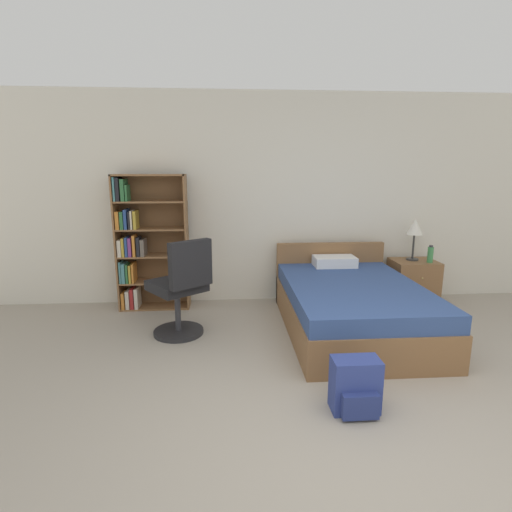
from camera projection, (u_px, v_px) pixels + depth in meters
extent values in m
plane|color=#A39989|center=(388.00, 482.00, 2.18)|extent=(14.00, 14.00, 0.00)
cube|color=silver|center=(295.00, 199.00, 5.05)|extent=(9.00, 0.06, 2.60)
cube|color=brown|center=(118.00, 243.00, 4.75)|extent=(0.02, 0.30, 1.62)
cube|color=brown|center=(187.00, 243.00, 4.81)|extent=(0.02, 0.30, 1.62)
cube|color=brown|center=(155.00, 241.00, 4.92)|extent=(0.84, 0.01, 1.62)
cube|color=brown|center=(156.00, 306.00, 4.95)|extent=(0.80, 0.28, 0.02)
cube|color=orange|center=(124.00, 300.00, 4.85)|extent=(0.04, 0.18, 0.20)
cube|color=beige|center=(129.00, 299.00, 4.87)|extent=(0.04, 0.20, 0.22)
cube|color=maroon|center=(133.00, 297.00, 4.87)|extent=(0.04, 0.21, 0.25)
cube|color=beige|center=(138.00, 297.00, 4.88)|extent=(0.04, 0.23, 0.25)
cube|color=brown|center=(155.00, 281.00, 4.88)|extent=(0.80, 0.28, 0.02)
cube|color=teal|center=(122.00, 272.00, 4.79)|extent=(0.02, 0.19, 0.26)
cube|color=teal|center=(125.00, 272.00, 4.79)|extent=(0.04, 0.20, 0.24)
cube|color=#2D6638|center=(128.00, 273.00, 4.78)|extent=(0.03, 0.17, 0.23)
cube|color=gold|center=(131.00, 273.00, 4.81)|extent=(0.03, 0.22, 0.22)
cube|color=orange|center=(134.00, 272.00, 4.81)|extent=(0.02, 0.21, 0.23)
cube|color=brown|center=(153.00, 255.00, 4.81)|extent=(0.80, 0.28, 0.02)
cube|color=beige|center=(121.00, 248.00, 4.71)|extent=(0.04, 0.17, 0.20)
cube|color=gold|center=(124.00, 247.00, 4.73)|extent=(0.03, 0.20, 0.22)
cube|color=navy|center=(127.00, 246.00, 4.72)|extent=(0.03, 0.17, 0.23)
cube|color=#7A387F|center=(131.00, 247.00, 4.73)|extent=(0.04, 0.19, 0.22)
cube|color=orange|center=(135.00, 245.00, 4.72)|extent=(0.03, 0.17, 0.25)
cube|color=black|center=(139.00, 246.00, 4.72)|extent=(0.04, 0.17, 0.23)
cube|color=#665B51|center=(144.00, 247.00, 4.75)|extent=(0.04, 0.22, 0.20)
cube|color=brown|center=(152.00, 229.00, 4.75)|extent=(0.80, 0.28, 0.02)
cube|color=orange|center=(119.00, 220.00, 4.66)|extent=(0.04, 0.20, 0.21)
cube|color=#2D6638|center=(123.00, 220.00, 4.66)|extent=(0.04, 0.20, 0.20)
cube|color=navy|center=(127.00, 219.00, 4.68)|extent=(0.03, 0.23, 0.23)
cube|color=black|center=(131.00, 220.00, 4.68)|extent=(0.02, 0.24, 0.20)
cube|color=beige|center=(132.00, 220.00, 4.66)|extent=(0.02, 0.18, 0.22)
cube|color=gold|center=(136.00, 220.00, 4.67)|extent=(0.03, 0.19, 0.21)
cube|color=brown|center=(150.00, 201.00, 4.68)|extent=(0.80, 0.28, 0.02)
cube|color=teal|center=(116.00, 189.00, 4.59)|extent=(0.02, 0.23, 0.27)
cube|color=black|center=(119.00, 189.00, 4.59)|extent=(0.04, 0.21, 0.27)
cube|color=#2D6638|center=(124.00, 190.00, 4.60)|extent=(0.04, 0.22, 0.25)
cube|color=#2D6638|center=(128.00, 193.00, 4.59)|extent=(0.02, 0.18, 0.18)
cube|color=brown|center=(149.00, 175.00, 4.61)|extent=(0.84, 0.30, 0.02)
cube|color=brown|center=(352.00, 315.00, 4.20)|extent=(1.35, 2.01, 0.35)
cube|color=#334C84|center=(353.00, 291.00, 4.14)|extent=(1.33, 1.97, 0.17)
cube|color=brown|center=(329.00, 272.00, 5.09)|extent=(1.35, 0.08, 0.77)
cube|color=white|center=(334.00, 261.00, 4.85)|extent=(0.50, 0.30, 0.12)
cylinder|color=#232326|center=(179.00, 332.00, 4.16)|extent=(0.51, 0.51, 0.04)
cylinder|color=#333338|center=(178.00, 310.00, 4.11)|extent=(0.06, 0.06, 0.43)
cube|color=black|center=(177.00, 286.00, 4.05)|extent=(0.67, 0.67, 0.10)
cube|color=black|center=(191.00, 264.00, 3.79)|extent=(0.40, 0.33, 0.45)
cube|color=brown|center=(413.00, 282.00, 5.07)|extent=(0.54, 0.44, 0.55)
sphere|color=tan|center=(422.00, 278.00, 4.82)|extent=(0.02, 0.02, 0.02)
cylinder|color=#333333|center=(412.00, 259.00, 5.04)|extent=(0.15, 0.15, 0.02)
cylinder|color=#333333|center=(413.00, 247.00, 5.01)|extent=(0.02, 0.02, 0.31)
cone|color=silver|center=(415.00, 227.00, 4.95)|extent=(0.20, 0.20, 0.19)
cylinder|color=#3F8C4C|center=(430.00, 255.00, 4.90)|extent=(0.07, 0.07, 0.19)
cylinder|color=#2D2D33|center=(431.00, 246.00, 4.87)|extent=(0.04, 0.04, 0.02)
cube|color=navy|center=(355.00, 385.00, 2.81)|extent=(0.33, 0.19, 0.39)
cube|color=navy|center=(360.00, 406.00, 2.70)|extent=(0.25, 0.07, 0.18)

